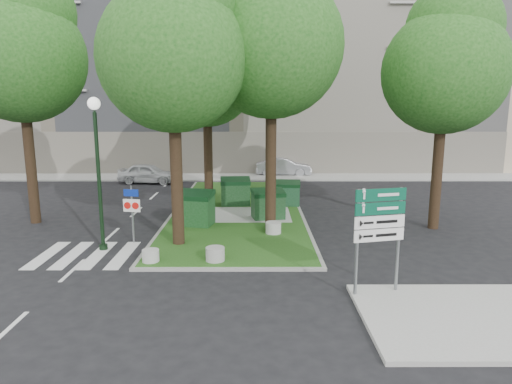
{
  "coord_description": "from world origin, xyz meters",
  "views": [
    {
      "loc": [
        1.35,
        -13.89,
        5.26
      ],
      "look_at": [
        1.39,
        2.86,
        2.0
      ],
      "focal_mm": 32.0,
      "sensor_mm": 36.0,
      "label": 1
    }
  ],
  "objects_px": {
    "car_white": "(148,173)",
    "tree_median_mid": "(208,68)",
    "tree_median_near_left": "(175,43)",
    "tree_median_near_right": "(274,32)",
    "tree_street_right": "(447,60)",
    "dumpster_d": "(287,193)",
    "car_silver": "(284,167)",
    "dumpster_a": "(194,208)",
    "dumpster_b": "(235,192)",
    "bollard_right": "(273,228)",
    "bollard_mid": "(215,254)",
    "litter_bin": "(280,188)",
    "dumpster_c": "(268,204)",
    "street_lamp": "(97,156)",
    "tree_street_left": "(22,45)",
    "directional_sign": "(379,224)",
    "traffic_sign_pole": "(132,206)",
    "bollard_left": "(151,256)",
    "tree_median_far": "(272,46)"
  },
  "relations": [
    {
      "from": "tree_median_near_left",
      "to": "car_silver",
      "type": "relative_size",
      "value": 2.59
    },
    {
      "from": "bollard_left",
      "to": "directional_sign",
      "type": "height_order",
      "value": "directional_sign"
    },
    {
      "from": "tree_median_near_right",
      "to": "street_lamp",
      "type": "distance_m",
      "value": 8.13
    },
    {
      "from": "tree_median_near_right",
      "to": "bollard_right",
      "type": "distance_m",
      "value": 7.67
    },
    {
      "from": "dumpster_c",
      "to": "directional_sign",
      "type": "distance_m",
      "value": 8.82
    },
    {
      "from": "traffic_sign_pole",
      "to": "dumpster_b",
      "type": "bearing_deg",
      "value": 68.52
    },
    {
      "from": "dumpster_a",
      "to": "dumpster_d",
      "type": "relative_size",
      "value": 1.25
    },
    {
      "from": "tree_median_far",
      "to": "bollard_right",
      "type": "bearing_deg",
      "value": -91.35
    },
    {
      "from": "bollard_mid",
      "to": "litter_bin",
      "type": "relative_size",
      "value": 0.87
    },
    {
      "from": "traffic_sign_pole",
      "to": "car_white",
      "type": "xyz_separation_m",
      "value": [
        -2.49,
        13.34,
        -0.76
      ]
    },
    {
      "from": "tree_median_mid",
      "to": "bollard_mid",
      "type": "relative_size",
      "value": 15.8
    },
    {
      "from": "tree_median_near_left",
      "to": "tree_median_near_right",
      "type": "distance_m",
      "value": 4.09
    },
    {
      "from": "tree_median_mid",
      "to": "directional_sign",
      "type": "bearing_deg",
      "value": -63.1
    },
    {
      "from": "tree_median_near_left",
      "to": "tree_median_mid",
      "type": "xyz_separation_m",
      "value": [
        0.5,
        6.5,
        -0.34
      ]
    },
    {
      "from": "bollard_mid",
      "to": "car_silver",
      "type": "bearing_deg",
      "value": 79.61
    },
    {
      "from": "tree_street_left",
      "to": "street_lamp",
      "type": "bearing_deg",
      "value": -43.15
    },
    {
      "from": "tree_median_near_left",
      "to": "tree_median_near_right",
      "type": "relative_size",
      "value": 0.92
    },
    {
      "from": "dumpster_d",
      "to": "street_lamp",
      "type": "xyz_separation_m",
      "value": [
        -7.2,
        -6.97,
        2.72
      ]
    },
    {
      "from": "dumpster_b",
      "to": "bollard_mid",
      "type": "bearing_deg",
      "value": -96.27
    },
    {
      "from": "tree_median_mid",
      "to": "bollard_left",
      "type": "xyz_separation_m",
      "value": [
        -1.19,
        -8.56,
        -6.66
      ]
    },
    {
      "from": "tree_median_mid",
      "to": "litter_bin",
      "type": "bearing_deg",
      "value": 36.14
    },
    {
      "from": "tree_median_near_left",
      "to": "dumpster_c",
      "type": "relative_size",
      "value": 6.49
    },
    {
      "from": "tree_median_near_left",
      "to": "car_white",
      "type": "xyz_separation_m",
      "value": [
        -4.39,
        13.74,
        -6.65
      ]
    },
    {
      "from": "bollard_right",
      "to": "car_silver",
      "type": "height_order",
      "value": "car_silver"
    },
    {
      "from": "dumpster_c",
      "to": "street_lamp",
      "type": "xyz_separation_m",
      "value": [
        -6.15,
        -4.17,
        2.68
      ]
    },
    {
      "from": "litter_bin",
      "to": "car_white",
      "type": "relative_size",
      "value": 0.19
    },
    {
      "from": "dumpster_b",
      "to": "bollard_right",
      "type": "relative_size",
      "value": 2.53
    },
    {
      "from": "tree_median_mid",
      "to": "tree_median_far",
      "type": "relative_size",
      "value": 0.84
    },
    {
      "from": "tree_median_mid",
      "to": "street_lamp",
      "type": "xyz_separation_m",
      "value": [
        -3.29,
        -6.95,
        -3.53
      ]
    },
    {
      "from": "street_lamp",
      "to": "litter_bin",
      "type": "bearing_deg",
      "value": 54.13
    },
    {
      "from": "dumpster_d",
      "to": "litter_bin",
      "type": "distance_m",
      "value": 2.68
    },
    {
      "from": "tree_median_near_left",
      "to": "tree_street_left",
      "type": "xyz_separation_m",
      "value": [
        -7.0,
        3.5,
        0.33
      ]
    },
    {
      "from": "dumpster_b",
      "to": "dumpster_d",
      "type": "height_order",
      "value": "dumpster_b"
    },
    {
      "from": "tree_street_right",
      "to": "traffic_sign_pole",
      "type": "xyz_separation_m",
      "value": [
        -12.4,
        -2.09,
        -5.56
      ]
    },
    {
      "from": "tree_median_mid",
      "to": "car_silver",
      "type": "bearing_deg",
      "value": 67.09
    },
    {
      "from": "bollard_right",
      "to": "bollard_left",
      "type": "bearing_deg",
      "value": -141.46
    },
    {
      "from": "dumpster_b",
      "to": "tree_median_near_left",
      "type": "bearing_deg",
      "value": -109.12
    },
    {
      "from": "car_white",
      "to": "tree_median_mid",
      "type": "bearing_deg",
      "value": -139.56
    },
    {
      "from": "tree_median_mid",
      "to": "tree_median_far",
      "type": "xyz_separation_m",
      "value": [
        3.2,
        3.0,
        1.34
      ]
    },
    {
      "from": "tree_street_right",
      "to": "dumpster_d",
      "type": "xyz_separation_m",
      "value": [
        -6.09,
        4.03,
        -6.26
      ]
    },
    {
      "from": "tree_median_far",
      "to": "directional_sign",
      "type": "xyz_separation_m",
      "value": [
        2.41,
        -14.06,
        -6.26
      ]
    },
    {
      "from": "bollard_left",
      "to": "dumpster_c",
      "type": "bearing_deg",
      "value": 54.99
    },
    {
      "from": "street_lamp",
      "to": "bollard_left",
      "type": "bearing_deg",
      "value": -37.49
    },
    {
      "from": "bollard_right",
      "to": "car_white",
      "type": "xyz_separation_m",
      "value": [
        -7.9,
        12.46,
        0.32
      ]
    },
    {
      "from": "bollard_left",
      "to": "tree_median_near_left",
      "type": "bearing_deg",
      "value": 71.51
    },
    {
      "from": "dumpster_c",
      "to": "litter_bin",
      "type": "height_order",
      "value": "dumpster_c"
    },
    {
      "from": "tree_median_far",
      "to": "car_silver",
      "type": "height_order",
      "value": "tree_median_far"
    },
    {
      "from": "tree_median_mid",
      "to": "dumpster_b",
      "type": "relative_size",
      "value": 6.28
    },
    {
      "from": "bollard_left",
      "to": "bollard_mid",
      "type": "distance_m",
      "value": 2.13
    },
    {
      "from": "tree_median_near_left",
      "to": "tree_median_near_right",
      "type": "height_order",
      "value": "tree_median_near_right"
    }
  ]
}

